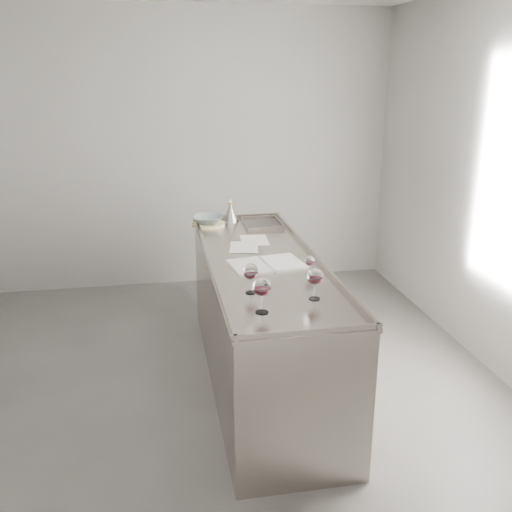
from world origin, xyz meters
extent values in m
cube|color=#4E4C4A|center=(0.00, 0.00, -0.01)|extent=(4.50, 5.00, 0.02)
cube|color=#9F9C9A|center=(0.00, 2.51, 1.40)|extent=(4.50, 0.02, 2.80)
cube|color=#9F9C9A|center=(0.00, -2.51, 1.40)|extent=(4.50, 0.02, 2.80)
cube|color=#9E968E|center=(0.50, 0.30, 0.46)|extent=(0.75, 2.40, 0.92)
cube|color=#9E968E|center=(0.50, 0.30, 0.93)|extent=(0.77, 2.42, 0.02)
cube|color=#9E968E|center=(0.50, -0.89, 0.96)|extent=(0.77, 0.02, 0.03)
cube|color=#9E968E|center=(0.50, 1.49, 0.96)|extent=(0.77, 0.02, 0.03)
cube|color=#9E968E|center=(0.14, 0.30, 0.96)|extent=(0.02, 2.42, 0.03)
cube|color=#9E968E|center=(0.86, 0.30, 0.96)|extent=(0.02, 2.42, 0.03)
cube|color=#595654|center=(0.68, 1.22, 0.94)|extent=(0.30, 0.38, 0.01)
cylinder|color=white|center=(0.31, -0.29, 0.94)|extent=(0.06, 0.06, 0.00)
cylinder|color=white|center=(0.31, -0.29, 0.99)|extent=(0.01, 0.01, 0.09)
ellipsoid|color=white|center=(0.31, -0.29, 1.07)|extent=(0.09, 0.09, 0.10)
cylinder|color=#3B0814|center=(0.31, -0.29, 1.05)|extent=(0.07, 0.07, 0.02)
cylinder|color=white|center=(0.33, -0.58, 0.94)|extent=(0.07, 0.07, 0.00)
cylinder|color=white|center=(0.33, -0.58, 0.99)|extent=(0.01, 0.01, 0.10)
ellipsoid|color=white|center=(0.33, -0.58, 1.09)|extent=(0.10, 0.10, 0.11)
cylinder|color=#380712|center=(0.33, -0.58, 1.06)|extent=(0.07, 0.07, 0.02)
cylinder|color=white|center=(0.66, -0.45, 0.94)|extent=(0.07, 0.07, 0.00)
cylinder|color=white|center=(0.66, -0.45, 0.99)|extent=(0.01, 0.01, 0.09)
ellipsoid|color=white|center=(0.66, -0.45, 1.08)|extent=(0.10, 0.10, 0.10)
cylinder|color=#35070D|center=(0.66, -0.45, 1.06)|extent=(0.07, 0.07, 0.02)
cylinder|color=white|center=(0.74, -0.06, 0.94)|extent=(0.05, 0.05, 0.00)
cylinder|color=white|center=(0.74, -0.06, 0.98)|extent=(0.01, 0.01, 0.06)
ellipsoid|color=white|center=(0.74, -0.06, 1.04)|extent=(0.06, 0.06, 0.07)
cylinder|color=#36070F|center=(0.74, -0.06, 1.02)|extent=(0.05, 0.05, 0.01)
cube|color=white|center=(0.39, 0.17, 0.95)|extent=(0.28, 0.36, 0.01)
cube|color=white|center=(0.63, 0.20, 0.95)|extent=(0.28, 0.36, 0.01)
cylinder|color=white|center=(0.51, 0.18, 0.95)|extent=(0.06, 0.33, 0.01)
cube|color=white|center=(0.53, 0.78, 0.94)|extent=(0.22, 0.30, 0.00)
cube|color=silver|center=(0.42, 0.60, 0.94)|extent=(0.25, 0.32, 0.00)
cylinder|color=beige|center=(0.23, 1.28, 0.95)|extent=(0.34, 0.34, 0.02)
imported|color=gray|center=(0.23, 1.28, 0.99)|extent=(0.30, 0.30, 0.06)
cone|color=gray|center=(0.43, 1.38, 1.00)|extent=(0.14, 0.14, 0.12)
cylinder|color=gray|center=(0.43, 1.38, 1.08)|extent=(0.03, 0.03, 0.03)
cylinder|color=#AD6C30|center=(0.43, 1.38, 1.10)|extent=(0.03, 0.03, 0.02)
cone|color=gray|center=(0.43, 1.38, 1.13)|extent=(0.02, 0.02, 0.04)
camera|label=1|loc=(-0.22, -3.36, 2.18)|focal=40.00mm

